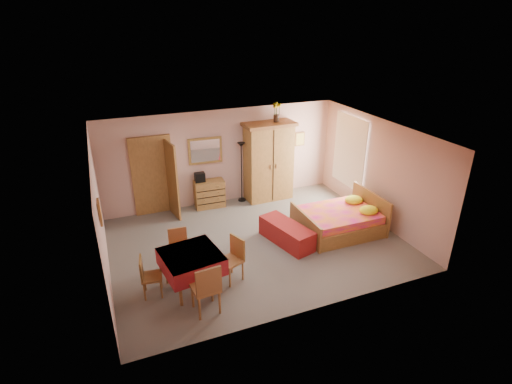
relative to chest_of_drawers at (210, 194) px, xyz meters
name	(u,v)px	position (x,y,z in m)	size (l,w,h in m)	color
floor	(257,243)	(0.48, -2.25, -0.38)	(6.50, 6.50, 0.00)	#67635B
ceiling	(257,134)	(0.48, -2.25, 2.22)	(6.50, 6.50, 0.00)	brown
wall_back	(222,157)	(0.48, 0.25, 0.92)	(6.50, 0.10, 2.60)	tan
wall_front	(314,249)	(0.48, -4.75, 0.92)	(6.50, 0.10, 2.60)	tan
wall_left	(100,218)	(-2.77, -2.25, 0.92)	(0.10, 5.00, 2.60)	tan
wall_right	(378,171)	(3.73, -2.25, 0.92)	(0.10, 5.00, 2.60)	tan
doorway	(153,176)	(-1.42, 0.22, 0.65)	(1.06, 0.12, 2.15)	#9E6B35
window	(350,152)	(3.69, -1.05, 1.07)	(0.08, 1.40, 1.95)	white
picture_left	(100,212)	(-2.74, -2.85, 1.32)	(0.04, 0.32, 0.42)	orange
picture_back	(300,139)	(2.83, 0.22, 1.17)	(0.30, 0.04, 0.40)	#D8BF59
chest_of_drawers	(210,194)	(0.00, 0.00, 0.00)	(0.80, 0.40, 0.76)	olive
wall_mirror	(205,151)	(0.00, 0.21, 1.17)	(0.91, 0.05, 0.72)	white
stereo	(200,177)	(-0.23, 0.05, 0.50)	(0.27, 0.20, 0.25)	black
floor_lamp	(242,172)	(0.95, 0.04, 0.47)	(0.22, 0.22, 1.71)	black
wardrobe	(269,162)	(1.72, -0.07, 0.73)	(1.41, 0.73, 2.21)	#A07136
sunflower_vase	(276,112)	(1.93, -0.07, 2.10)	(0.21, 0.21, 0.53)	yellow
bed	(339,215)	(2.52, -2.48, 0.06)	(1.91, 1.50, 0.88)	#E2168F
bench	(287,233)	(1.12, -2.49, -0.14)	(0.53, 1.43, 0.48)	maroon
dining_table	(192,271)	(-1.30, -3.32, 0.01)	(1.05, 1.05, 0.77)	maroon
chair_south	(205,287)	(-1.23, -4.05, 0.13)	(0.46, 0.46, 1.01)	#905B31
chair_north	(180,250)	(-1.37, -2.56, 0.05)	(0.39, 0.39, 0.85)	#AD7B3A
chair_west	(152,276)	(-2.04, -3.24, 0.03)	(0.37, 0.37, 0.82)	brown
chair_east	(230,260)	(-0.53, -3.36, 0.08)	(0.41, 0.41, 0.91)	#A26B37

